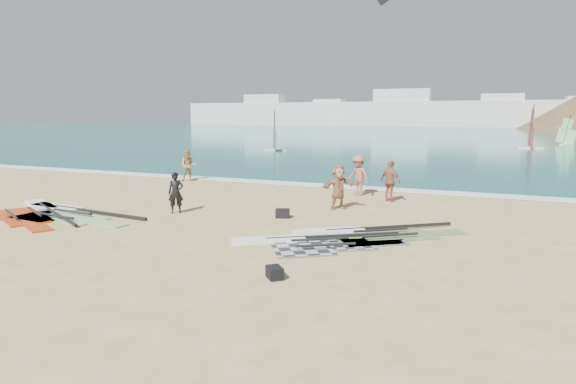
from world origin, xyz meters
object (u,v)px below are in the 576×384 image
at_px(rig_orange, 367,234).
at_px(beachgoer_left, 188,165).
at_px(person_wetsuit, 176,193).
at_px(beachgoer_right, 339,187).
at_px(beachgoer_back, 390,181).
at_px(rig_grey, 305,243).
at_px(gear_bag_near, 283,213).
at_px(rig_green, 66,213).
at_px(gear_bag_far, 275,273).
at_px(beachgoer_mid, 358,175).
at_px(rig_red, 34,212).

distance_m(rig_orange, beachgoer_left, 15.23).
bearing_deg(person_wetsuit, beachgoer_right, -3.91).
height_order(person_wetsuit, beachgoer_back, beachgoer_back).
xyz_separation_m(rig_grey, person_wetsuit, (-6.37, 2.33, 0.77)).
distance_m(rig_orange, gear_bag_near, 3.83).
distance_m(rig_green, beachgoer_back, 13.60).
height_order(rig_orange, gear_bag_near, gear_bag_near).
bearing_deg(rig_green, person_wetsuit, 31.35).
relative_size(gear_bag_far, beachgoer_back, 0.25).
height_order(rig_orange, person_wetsuit, person_wetsuit).
relative_size(rig_orange, person_wetsuit, 3.26).
height_order(rig_green, gear_bag_near, gear_bag_near).
height_order(rig_orange, beachgoer_mid, beachgoer_mid).
distance_m(beachgoer_mid, beachgoer_back, 1.96).
bearing_deg(rig_red, rig_green, 42.49).
bearing_deg(rig_orange, rig_red, 150.65).
relative_size(rig_orange, beachgoer_right, 2.87).
bearing_deg(gear_bag_near, beachgoer_left, 142.25).
distance_m(rig_red, beachgoer_left, 10.16).
relative_size(rig_green, gear_bag_near, 12.21).
xyz_separation_m(rig_grey, rig_orange, (1.42, 1.83, 0.00)).
bearing_deg(beachgoer_back, rig_red, 63.28).
relative_size(gear_bag_near, beachgoer_left, 0.28).
relative_size(rig_red, person_wetsuit, 3.59).
bearing_deg(rig_green, gear_bag_near, 24.26).
bearing_deg(rig_green, beachgoer_mid, 48.32).
bearing_deg(rig_grey, beachgoer_left, 104.26).
height_order(rig_grey, beachgoer_left, beachgoer_left).
relative_size(rig_orange, gear_bag_far, 11.28).
bearing_deg(gear_bag_far, rig_orange, 78.46).
height_order(rig_grey, beachgoer_right, beachgoer_right).
xyz_separation_m(rig_red, person_wetsuit, (5.21, 2.22, 0.77)).
height_order(rig_green, rig_orange, rig_green).
distance_m(rig_grey, beachgoer_mid, 9.24).
relative_size(rig_green, beachgoer_left, 3.44).
xyz_separation_m(rig_grey, beachgoer_right, (-0.70, 5.61, 0.88)).
bearing_deg(rig_red, rig_grey, 27.05).
relative_size(rig_green, rig_red, 1.09).
height_order(person_wetsuit, beachgoer_mid, beachgoer_mid).
distance_m(gear_bag_near, beachgoer_mid, 6.16).
distance_m(rig_grey, beachgoer_right, 5.72).
relative_size(beachgoer_mid, beachgoer_right, 1.07).
distance_m(rig_green, person_wetsuit, 4.37).
bearing_deg(gear_bag_near, beachgoer_right, 59.01).
bearing_deg(rig_red, rig_orange, 35.16).
bearing_deg(beachgoer_back, rig_orange, 124.95).
bearing_deg(person_wetsuit, gear_bag_far, -72.76).
relative_size(rig_grey, beachgoer_left, 2.77).
bearing_deg(beachgoer_back, gear_bag_far, 117.81).
xyz_separation_m(rig_grey, beachgoer_left, (-11.25, 10.24, 0.88)).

